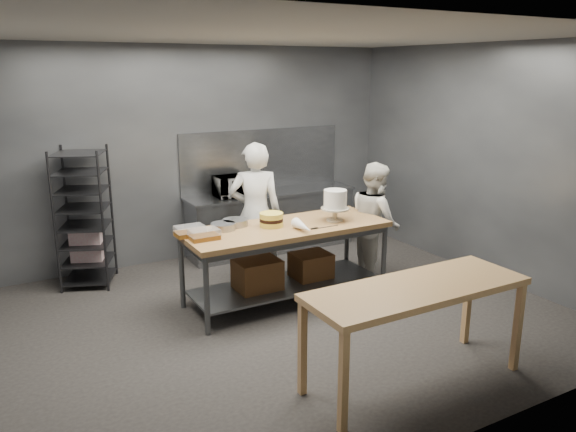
# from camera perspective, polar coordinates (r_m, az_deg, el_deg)

# --- Properties ---
(ground) EXTENTS (6.00, 6.00, 0.00)m
(ground) POSITION_cam_1_polar(r_m,az_deg,el_deg) (6.35, -0.53, -10.19)
(ground) COLOR black
(ground) RESTS_ON ground
(back_wall) EXTENTS (6.00, 0.04, 3.00)m
(back_wall) POSITION_cam_1_polar(r_m,az_deg,el_deg) (8.12, -9.07, 6.25)
(back_wall) COLOR #4C4F54
(back_wall) RESTS_ON ground
(work_table) EXTENTS (2.40, 0.90, 0.92)m
(work_table) POSITION_cam_1_polar(r_m,az_deg,el_deg) (6.57, -0.43, -3.93)
(work_table) COLOR brown
(work_table) RESTS_ON ground
(near_counter) EXTENTS (2.00, 0.70, 0.90)m
(near_counter) POSITION_cam_1_polar(r_m,az_deg,el_deg) (4.93, 12.96, -7.84)
(near_counter) COLOR #A57D44
(near_counter) RESTS_ON ground
(back_counter) EXTENTS (2.60, 0.60, 0.90)m
(back_counter) POSITION_cam_1_polar(r_m,az_deg,el_deg) (8.45, -1.65, -0.52)
(back_counter) COLOR slate
(back_counter) RESTS_ON ground
(splashback_panel) EXTENTS (2.60, 0.02, 0.90)m
(splashback_panel) POSITION_cam_1_polar(r_m,az_deg,el_deg) (8.52, -2.63, 5.79)
(splashback_panel) COLOR slate
(splashback_panel) RESTS_ON back_counter
(speed_rack) EXTENTS (0.80, 0.83, 1.75)m
(speed_rack) POSITION_cam_1_polar(r_m,az_deg,el_deg) (7.46, -19.97, -0.27)
(speed_rack) COLOR black
(speed_rack) RESTS_ON ground
(chef_behind) EXTENTS (0.78, 0.66, 1.81)m
(chef_behind) POSITION_cam_1_polar(r_m,az_deg,el_deg) (7.11, -3.34, 0.28)
(chef_behind) COLOR silver
(chef_behind) RESTS_ON ground
(chef_right) EXTENTS (0.76, 0.87, 1.54)m
(chef_right) POSITION_cam_1_polar(r_m,az_deg,el_deg) (7.31, 8.83, -0.55)
(chef_right) COLOR silver
(chef_right) RESTS_ON ground
(microwave) EXTENTS (0.54, 0.37, 0.30)m
(microwave) POSITION_cam_1_polar(r_m,az_deg,el_deg) (8.05, -5.53, 3.04)
(microwave) COLOR black
(microwave) RESTS_ON back_counter
(frosted_cake_stand) EXTENTS (0.34, 0.34, 0.38)m
(frosted_cake_stand) POSITION_cam_1_polar(r_m,az_deg,el_deg) (6.65, 4.81, 1.51)
(frosted_cake_stand) COLOR #B8AC93
(frosted_cake_stand) RESTS_ON work_table
(layer_cake) EXTENTS (0.27, 0.27, 0.16)m
(layer_cake) POSITION_cam_1_polar(r_m,az_deg,el_deg) (6.43, -1.71, -0.37)
(layer_cake) COLOR #FAE14F
(layer_cake) RESTS_ON work_table
(cake_pans) EXTENTS (0.47, 0.37, 0.07)m
(cake_pans) POSITION_cam_1_polar(r_m,az_deg,el_deg) (6.42, -5.96, -0.84)
(cake_pans) COLOR gray
(cake_pans) RESTS_ON work_table
(piping_bag) EXTENTS (0.15, 0.39, 0.12)m
(piping_bag) POSITION_cam_1_polar(r_m,az_deg,el_deg) (6.21, 1.54, -1.10)
(piping_bag) COLOR white
(piping_bag) RESTS_ON work_table
(offset_spatula) EXTENTS (0.36, 0.02, 0.02)m
(offset_spatula) POSITION_cam_1_polar(r_m,az_deg,el_deg) (6.39, 3.37, -1.19)
(offset_spatula) COLOR slate
(offset_spatula) RESTS_ON work_table
(pastry_clamshells) EXTENTS (0.40, 0.41, 0.11)m
(pastry_clamshells) POSITION_cam_1_polar(r_m,az_deg,el_deg) (6.09, -9.24, -1.67)
(pastry_clamshells) COLOR #8E591C
(pastry_clamshells) RESTS_ON work_table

